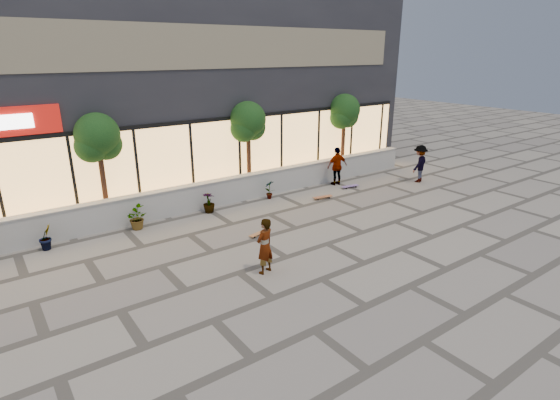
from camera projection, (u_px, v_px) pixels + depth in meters
ground at (322, 279)px, 11.83m from camera, size 80.00×80.00×0.00m
planter_wall at (204, 195)px, 17.03m from camera, size 22.00×0.42×1.04m
retail_building at (146, 88)px, 20.03m from camera, size 24.00×9.17×8.50m
shrub_b at (46, 237)px, 13.49m from camera, size 0.57×0.57×0.81m
shrub_c at (136, 218)px, 15.04m from camera, size 0.68×0.77×0.81m
shrub_d at (209, 202)px, 16.59m from camera, size 0.64×0.64×0.81m
shrub_e at (269, 189)px, 18.14m from camera, size 0.46×0.35×0.81m
tree_midwest at (98, 140)px, 14.83m from camera, size 1.60×1.50×3.92m
tree_mideast at (248, 124)px, 18.15m from camera, size 1.60×1.50×3.92m
tree_east at (344, 113)px, 21.19m from camera, size 1.60×1.50×3.92m
skater_center at (265, 246)px, 11.94m from camera, size 0.67×0.53×1.60m
skater_right_near at (337, 166)px, 19.89m from camera, size 1.08×0.58×1.75m
skater_right_far at (419, 164)px, 20.33m from camera, size 1.27×0.94×1.75m
skateboard_center at (258, 234)px, 14.59m from camera, size 0.73×0.34×0.09m
skateboard_right_near at (323, 197)px, 18.20m from camera, size 0.90×0.37×0.10m
skateboard_right_far at (350, 186)px, 19.66m from camera, size 0.89×0.34×0.10m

